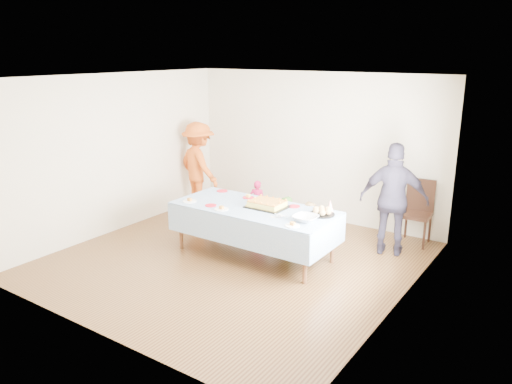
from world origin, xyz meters
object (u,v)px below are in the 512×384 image
birthday_cake (267,204)px  adult_left (199,166)px  party_table (254,211)px  dining_chair (418,208)px

birthday_cake → adult_left: (-2.41, 1.25, 0.04)m
party_table → dining_chair: dining_chair is taller
party_table → adult_left: 2.62m
party_table → birthday_cake: (0.17, 0.10, 0.10)m
party_table → adult_left: (-2.24, 1.35, 0.14)m
birthday_cake → dining_chair: 2.55m
dining_chair → adult_left: bearing=-174.8°
party_table → dining_chair: 2.73m
party_table → birthday_cake: 0.22m
dining_chair → adult_left: size_ratio=0.60×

